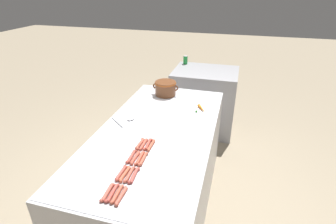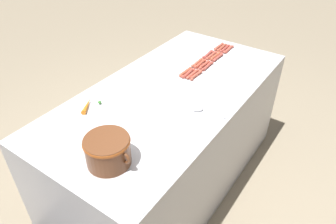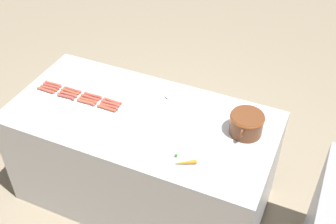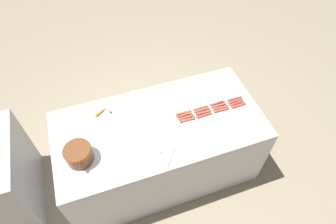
{
  "view_description": "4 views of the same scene",
  "coord_description": "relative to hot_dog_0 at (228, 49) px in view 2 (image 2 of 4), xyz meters",
  "views": [
    {
      "loc": [
        0.63,
        -1.88,
        2.1
      ],
      "look_at": [
        0.04,
        0.23,
        0.98
      ],
      "focal_mm": 27.67,
      "sensor_mm": 36.0,
      "label": 1
    },
    {
      "loc": [
        -1.07,
        1.57,
        2.12
      ],
      "look_at": [
        -0.15,
        0.24,
        0.93
      ],
      "focal_mm": 33.68,
      "sensor_mm": 36.0,
      "label": 2
    },
    {
      "loc": [
        2.14,
        1.17,
        3.0
      ],
      "look_at": [
        -0.12,
        0.17,
        0.92
      ],
      "focal_mm": 45.47,
      "sensor_mm": 36.0,
      "label": 3
    },
    {
      "loc": [
        -1.6,
        0.46,
        3.18
      ],
      "look_at": [
        0.09,
        -0.13,
        0.94
      ],
      "focal_mm": 31.05,
      "sensor_mm": 36.0,
      "label": 4
    }
  ],
  "objects": [
    {
      "name": "hot_dog_13",
      "position": [
        0.1,
        0.19,
        0.0
      ],
      "size": [
        0.04,
        0.17,
        0.02
      ],
      "color": "#AB4940",
      "rests_on": "griddle_counter"
    },
    {
      "name": "hot_dog_5",
      "position": [
        0.03,
        0.19,
        0.0
      ],
      "size": [
        0.03,
        0.17,
        0.02
      ],
      "color": "#B25339",
      "rests_on": "griddle_counter"
    },
    {
      "name": "hot_dog_15",
      "position": [
        0.09,
        0.56,
        0.0
      ],
      "size": [
        0.03,
        0.17,
        0.02
      ],
      "color": "#B15239",
      "rests_on": "griddle_counter"
    },
    {
      "name": "hot_dog_12",
      "position": [
        0.1,
        -0.0,
        0.0
      ],
      "size": [
        0.03,
        0.17,
        0.02
      ],
      "color": "#B05140",
      "rests_on": "griddle_counter"
    },
    {
      "name": "hot_dog_7",
      "position": [
        0.03,
        0.56,
        0.0
      ],
      "size": [
        0.03,
        0.17,
        0.02
      ],
      "color": "#B54E3D",
      "rests_on": "griddle_counter"
    },
    {
      "name": "hot_dog_1",
      "position": [
        0.0,
        0.19,
        0.0
      ],
      "size": [
        0.03,
        0.17,
        0.02
      ],
      "color": "#AA473C",
      "rests_on": "griddle_counter"
    },
    {
      "name": "hot_dog_11",
      "position": [
        0.07,
        0.56,
        0.0
      ],
      "size": [
        0.04,
        0.17,
        0.02
      ],
      "color": "#B2493A",
      "rests_on": "griddle_counter"
    },
    {
      "name": "hot_dog_0",
      "position": [
        0.0,
        0.0,
        0.0
      ],
      "size": [
        0.03,
        0.17,
        0.02
      ],
      "color": "#B65040",
      "rests_on": "griddle_counter"
    },
    {
      "name": "hot_dog_10",
      "position": [
        0.07,
        0.38,
        0.0
      ],
      "size": [
        0.03,
        0.17,
        0.02
      ],
      "color": "#B94D39",
      "rests_on": "griddle_counter"
    },
    {
      "name": "hot_dog_14",
      "position": [
        0.1,
        0.37,
        0.0
      ],
      "size": [
        0.03,
        0.17,
        0.02
      ],
      "color": "#AD533D",
      "rests_on": "griddle_counter"
    },
    {
      "name": "hot_dog_6",
      "position": [
        0.03,
        0.37,
        0.0
      ],
      "size": [
        0.03,
        0.17,
        0.02
      ],
      "color": "#B34C3B",
      "rests_on": "griddle_counter"
    },
    {
      "name": "bean_pot",
      "position": [
        -0.09,
        1.6,
        0.08
      ],
      "size": [
        0.3,
        0.25,
        0.16
      ],
      "color": "brown",
      "rests_on": "griddle_counter"
    },
    {
      "name": "serving_spoon",
      "position": [
        -0.27,
        0.9,
        -0.0
      ],
      "size": [
        0.23,
        0.2,
        0.02
      ],
      "color": "#B7B7BC",
      "rests_on": "griddle_counter"
    },
    {
      "name": "hot_dog_4",
      "position": [
        0.03,
        0.0,
        0.0
      ],
      "size": [
        0.03,
        0.17,
        0.02
      ],
      "color": "#AB463C",
      "rests_on": "griddle_counter"
    },
    {
      "name": "hot_dog_9",
      "position": [
        0.07,
        0.19,
        0.0
      ],
      "size": [
        0.03,
        0.17,
        0.02
      ],
      "color": "#AE5140",
      "rests_on": "griddle_counter"
    },
    {
      "name": "griddle_counter",
      "position": [
        0.05,
        0.83,
        -0.47
      ],
      "size": [
        1.0,
        2.04,
        0.92
      ],
      "color": "#BCBCC1",
      "rests_on": "ground_plane"
    },
    {
      "name": "ground_plane",
      "position": [
        0.05,
        0.83,
        -0.93
      ],
      "size": [
        20.0,
        20.0,
        0.0
      ],
      "primitive_type": "plane",
      "color": "gray"
    },
    {
      "name": "hot_dog_8",
      "position": [
        0.06,
        0.0,
        0.0
      ],
      "size": [
        0.03,
        0.17,
        0.02
      ],
      "color": "#AF503B",
      "rests_on": "griddle_counter"
    },
    {
      "name": "hot_dog_2",
      "position": [
        -0.0,
        0.38,
        0.0
      ],
      "size": [
        0.03,
        0.17,
        0.02
      ],
      "color": "#AC483B",
      "rests_on": "griddle_counter"
    },
    {
      "name": "hot_dog_3",
      "position": [
        0.0,
        0.56,
        0.0
      ],
      "size": [
        0.03,
        0.17,
        0.02
      ],
      "color": "#B14F3C",
      "rests_on": "griddle_counter"
    },
    {
      "name": "carrot",
      "position": [
        0.38,
        1.31,
        0.0
      ],
      "size": [
        0.11,
        0.17,
        0.03
      ],
      "color": "orange",
      "rests_on": "griddle_counter"
    }
  ]
}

